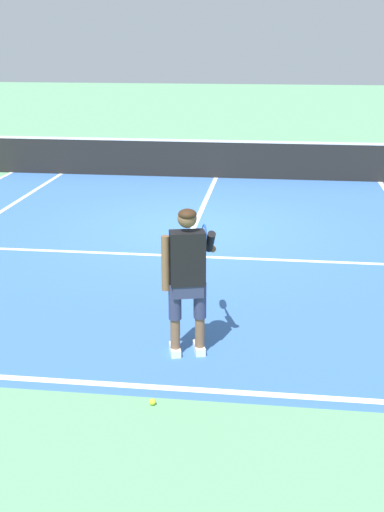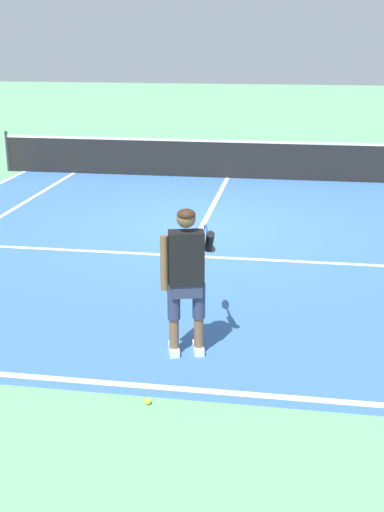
# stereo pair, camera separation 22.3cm
# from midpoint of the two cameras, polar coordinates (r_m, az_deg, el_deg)

# --- Properties ---
(ground_plane) EXTENTS (80.00, 80.00, 0.00)m
(ground_plane) POSITION_cam_midpoint_polar(r_m,az_deg,el_deg) (12.41, -0.40, 2.43)
(ground_plane) COLOR #609E70
(court_inner_surface) EXTENTS (10.98, 11.07, 0.00)m
(court_inner_surface) POSITION_cam_midpoint_polar(r_m,az_deg,el_deg) (11.83, -0.79, 1.63)
(court_inner_surface) COLOR #3866A8
(court_inner_surface) RESTS_ON ground
(line_baseline) EXTENTS (10.98, 0.10, 0.01)m
(line_baseline) POSITION_cam_midpoint_polar(r_m,az_deg,el_deg) (6.99, -6.98, -11.09)
(line_baseline) COLOR white
(line_baseline) RESTS_ON ground
(line_service) EXTENTS (8.23, 0.10, 0.01)m
(line_service) POSITION_cam_midpoint_polar(r_m,az_deg,el_deg) (10.82, -1.58, 0.01)
(line_service) COLOR white
(line_service) RESTS_ON ground
(line_centre_service) EXTENTS (0.10, 6.40, 0.01)m
(line_centre_service) POSITION_cam_midpoint_polar(r_m,az_deg,el_deg) (13.87, 0.43, 4.18)
(line_centre_service) COLOR white
(line_centre_service) RESTS_ON ground
(tennis_net) EXTENTS (11.96, 0.08, 1.07)m
(tennis_net) POSITION_cam_midpoint_polar(r_m,az_deg,el_deg) (16.88, 1.74, 8.48)
(tennis_net) COLOR #333338
(tennis_net) RESTS_ON ground
(tennis_player) EXTENTS (0.59, 1.21, 1.71)m
(tennis_player) POSITION_cam_midpoint_polar(r_m,az_deg,el_deg) (7.20, -1.26, -1.39)
(tennis_player) COLOR white
(tennis_player) RESTS_ON ground
(tennis_ball_near_feet) EXTENTS (0.07, 0.07, 0.07)m
(tennis_ball_near_feet) POSITION_cam_midpoint_polar(r_m,az_deg,el_deg) (7.90, -0.09, -7.03)
(tennis_ball_near_feet) COLOR #CCE02D
(tennis_ball_near_feet) RESTS_ON ground
(tennis_ball_by_baseline) EXTENTS (0.07, 0.07, 0.07)m
(tennis_ball_by_baseline) POSITION_cam_midpoint_polar(r_m,az_deg,el_deg) (6.62, -4.45, -12.56)
(tennis_ball_by_baseline) COLOR #CCE02D
(tennis_ball_by_baseline) RESTS_ON ground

